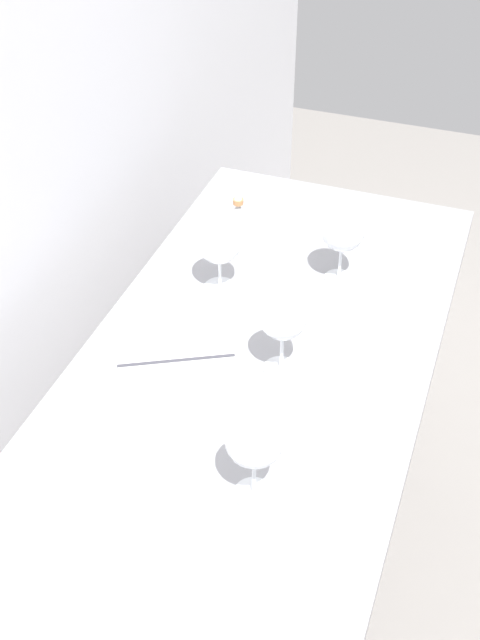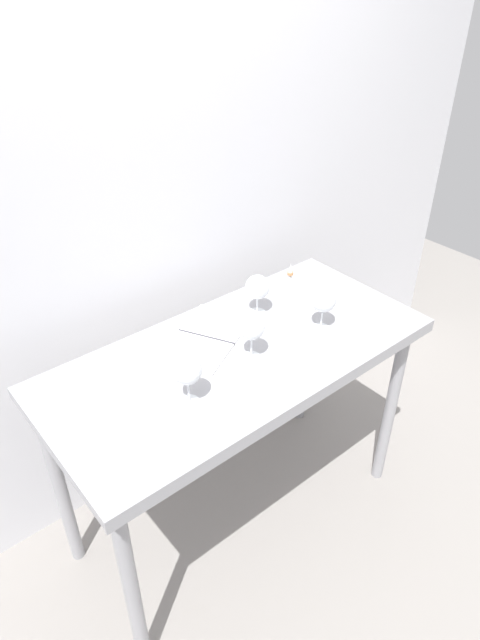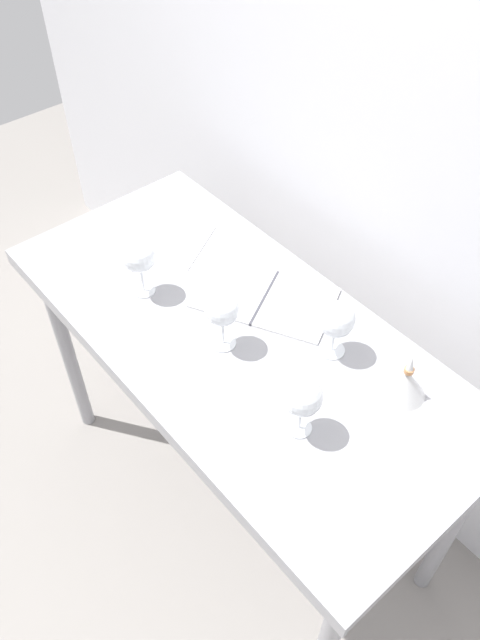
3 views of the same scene
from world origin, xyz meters
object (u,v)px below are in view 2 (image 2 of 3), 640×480
wine_glass_near_left (216,235)px  tasting_bowl (138,224)px  wine_glass_far_right (410,191)px  wine_glass_near_center (343,235)px  wine_glass_near_right (454,222)px  tasting_sheet_lower (351,212)px  decanter_funnel (548,223)px  tasting_sheet_upper (453,209)px  wine_glass_far_left (276,196)px

wine_glass_near_left → tasting_bowl: bearing=143.2°
wine_glass_far_right → wine_glass_near_center: size_ratio=0.89×
wine_glass_near_right → wine_glass_near_center: size_ratio=0.91×
wine_glass_near_right → tasting_sheet_lower: (-0.24, 0.24, -0.12)m
tasting_sheet_lower → tasting_bowl: tasting_bowl is taller
tasting_bowl → tasting_sheet_lower: bearing=9.0°
decanter_funnel → tasting_sheet_lower: bearing=166.4°
tasting_bowl → tasting_sheet_upper: bearing=6.3°
wine_glass_near_center → tasting_sheet_upper: size_ratio=0.77×
wine_glass_far_left → tasting_bowl: size_ratio=1.07×
wine_glass_far_left → wine_glass_near_left: size_ratio=0.95×
wine_glass_far_left → tasting_sheet_upper: bearing=9.7°
tasting_sheet_lower → decanter_funnel: bearing=-40.1°
wine_glass_far_right → tasting_sheet_lower: bearing=154.5°
tasting_sheet_upper → tasting_bowl: tasting_bowl is taller
wine_glass_near_left → decanter_funnel: bearing=9.6°
tasting_sheet_lower → wine_glass_near_left: bearing=-168.2°
wine_glass_near_center → tasting_sheet_lower: size_ratio=0.77×
wine_glass_near_right → wine_glass_far_left: bearing=160.7°
wine_glass_far_left → tasting_sheet_lower: bearing=21.3°
wine_glass_near_left → decanter_funnel: (0.90, 0.15, -0.08)m
wine_glass_near_left → wine_glass_far_right: bearing=22.2°
wine_glass_far_left → tasting_sheet_upper: (0.53, 0.09, -0.11)m
tasting_sheet_lower → decanter_funnel: 0.56m
wine_glass_near_left → wine_glass_near_right: 0.60m
wine_glass_near_right → tasting_bowl: (-0.85, 0.15, -0.09)m
wine_glass_near_left → wine_glass_near_right: (0.60, 0.04, 0.00)m
tasting_sheet_upper → wine_glass_far_right: bearing=-137.1°
wine_glass_near_right → wine_glass_near_center: bearing=-166.8°
tasting_sheet_lower → tasting_bowl: size_ratio=1.65×
wine_glass_near_left → wine_glass_near_right: wine_glass_near_right is taller
tasting_bowl → wine_glass_near_right: bearing=-9.9°
tasting_bowl → decanter_funnel: decanter_funnel is taller
wine_glass_near_left → tasting_bowl: wine_glass_near_left is taller
tasting_bowl → wine_glass_near_left: bearing=-36.8°
wine_glass_near_left → tasting_sheet_upper: (0.67, 0.29, -0.11)m
wine_glass_near_right → wine_glass_near_center: wine_glass_near_center is taller
wine_glass_near_center → wine_glass_near_left: bearing=174.9°
wine_glass_far_left → wine_glass_near_left: 0.24m
tasting_sheet_upper → decanter_funnel: bearing=-14.5°
wine_glass_far_right → decanter_funnel: wine_glass_far_right is taller
wine_glass_far_left → tasting_sheet_upper: size_ratio=0.65×
wine_glass_far_right → tasting_sheet_lower: size_ratio=0.69×
wine_glass_near_left → tasting_sheet_lower: 0.47m
wine_glass_near_left → tasting_bowl: (-0.25, 0.19, -0.09)m
wine_glass_far_right → wine_glass_near_left: same height
wine_glass_near_left → wine_glass_near_center: wine_glass_near_center is taller
tasting_sheet_upper → decanter_funnel: decanter_funnel is taller
wine_glass_near_left → wine_glass_near_right: bearing=3.7°
wine_glass_far_left → tasting_bowl: wine_glass_far_left is taller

